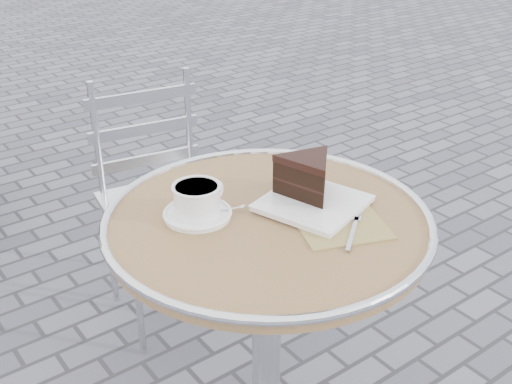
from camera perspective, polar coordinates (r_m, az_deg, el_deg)
cafe_table at (r=1.48m, az=1.00°, el=-7.80°), size 0.72×0.72×0.74m
cappuccino_set at (r=1.38m, az=-5.19°, el=-0.95°), size 0.17×0.15×0.07m
cake_plate_set at (r=1.43m, az=4.80°, el=0.86°), size 0.25×0.34×0.11m
bistro_chair at (r=2.12m, az=-9.06°, el=1.70°), size 0.43×0.43×0.82m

